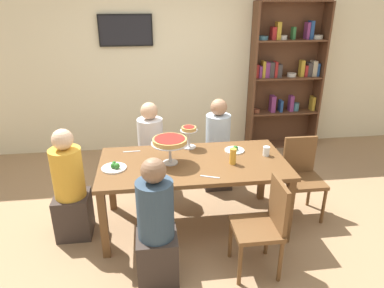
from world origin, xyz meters
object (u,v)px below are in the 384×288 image
Objects in this scene: diner_head_west at (70,192)px; television at (126,30)px; chair_near_right at (264,223)px; diner_far_right at (217,150)px; personal_pizza_stand at (189,133)px; diner_far_left at (151,155)px; cutlery_knife_near at (210,177)px; beer_glass_amber_tall at (233,156)px; water_glass_clear_near at (266,151)px; bookshelf at (286,75)px; deep_dish_pizza_stand at (170,142)px; dining_table at (193,169)px; chair_head_east at (301,173)px; salad_plate_near_diner at (235,150)px; salad_plate_far_diner at (114,167)px; cutlery_fork_near at (132,151)px; diner_near_left at (156,231)px.

television is at bearing 75.70° from diner_head_west.
chair_near_right is at bearing -22.69° from diner_head_west.
personal_pizza_stand is (-0.41, -0.43, 0.42)m from diner_far_right.
diner_far_left and diner_far_right have the same top height.
chair_near_right is (1.74, -0.73, -0.01)m from diner_head_west.
television is 2.79m from cutlery_knife_near.
water_glass_clear_near is at bearing 20.53° from beer_glass_amber_tall.
chair_near_right is at bearing -107.67° from water_glass_clear_near.
water_glass_clear_near is (1.18, -0.70, 0.30)m from diner_far_left.
water_glass_clear_near is at bearing -17.67° from chair_near_right.
diner_far_left is (-2.11, -1.26, -0.65)m from bookshelf.
cutlery_knife_near is at bearing -72.10° from television.
water_glass_clear_near is at bearing -115.23° from bookshelf.
dining_table is at bearing -0.27° from deep_dish_pizza_stand.
dining_table is at bearing 129.83° from cutlery_knife_near.
diner_far_left is 1.75m from chair_head_east.
personal_pizza_stand is (0.41, -0.39, 0.42)m from diner_far_left.
chair_head_east is (2.42, 0.09, -0.01)m from diner_head_west.
chair_head_east reaches higher than salad_plate_near_diner.
dining_table is at bearing -27.31° from diner_far_right.
cutlery_knife_near is (-0.41, 0.40, 0.26)m from chair_near_right.
water_glass_clear_near is at bearing 1.85° from diner_head_west.
cutlery_knife_near is (0.52, -1.09, 0.25)m from diner_far_left.
salad_plate_far_diner is (-0.36, -0.81, 0.27)m from diner_far_left.
chair_head_east is 0.90m from beer_glass_amber_tall.
bookshelf reaches higher than diner_far_right.
chair_head_east is 2.00m from salad_plate_far_diner.
beer_glass_amber_tall reaches higher than cutlery_fork_near.
chair_near_right is 0.63m from cutlery_knife_near.
diner_far_left is at bearing -78.79° from television.
diner_far_left is at bearing -87.09° from diner_far_right.
television is (-0.68, 2.11, 1.16)m from dining_table.
bookshelf is at bearing -2.19° from television.
personal_pizza_stand is 1.34× the size of cutlery_fork_near.
water_glass_clear_near is at bearing -21.91° from personal_pizza_stand.
beer_glass_amber_tall is at bearing -107.56° from salad_plate_near_diner.
television is at bearing -89.57° from cutlery_fork_near.
dining_table is at bearing 0.61° from diner_head_west.
deep_dish_pizza_stand is 2.27× the size of beer_glass_amber_tall.
bookshelf is 1.92× the size of diner_far_right.
chair_head_east is 0.79m from salad_plate_near_diner.
salad_plate_far_diner is (-0.37, 0.69, 0.27)m from diner_near_left.
bookshelf is 2.54× the size of chair_near_right.
diner_head_west reaches higher than dining_table.
chair_near_right is at bearing -89.47° from diner_near_left.
beer_glass_amber_tall reaches higher than salad_plate_far_diner.
beer_glass_amber_tall is (-0.09, -0.30, 0.06)m from salad_plate_near_diner.
salad_plate_far_diner is 2.46× the size of water_glass_clear_near.
diner_near_left is at bearing -42.01° from diner_head_west.
diner_far_left is (-0.41, 0.75, -0.17)m from dining_table.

